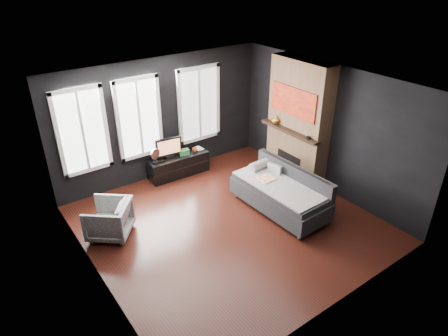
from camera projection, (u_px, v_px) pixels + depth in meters
floor at (229, 224)px, 7.63m from camera, size 5.00×5.00×0.00m
ceiling at (230, 86)px, 6.34m from camera, size 5.00×5.00×0.00m
wall_back at (162, 119)px, 8.77m from camera, size 5.00×0.02×2.70m
wall_left at (89, 208)px, 5.70m from camera, size 0.02×5.00×2.70m
wall_right at (326, 129)px, 8.27m from camera, size 0.02×5.00×2.70m
windows at (139, 76)px, 8.02m from camera, size 4.00×0.16×1.76m
fireplace at (298, 122)px, 8.60m from camera, size 0.70×1.62×2.70m
sofa at (280, 191)px, 7.85m from camera, size 1.07×2.05×0.87m
stripe_pillow at (274, 171)px, 8.16m from camera, size 0.13×0.33×0.32m
armchair at (109, 218)px, 7.17m from camera, size 0.98×0.99×0.74m
media_console at (178, 165)px, 9.21m from camera, size 1.43×0.49×0.49m
monitor at (169, 147)px, 8.88m from camera, size 0.62×0.19×0.54m
desk_fan at (155, 156)px, 8.70m from camera, size 0.31×0.31×0.36m
mug at (195, 149)px, 9.27m from camera, size 0.12×0.09×0.12m
book at (195, 145)px, 9.32m from camera, size 0.17×0.02×0.24m
storage_box at (184, 152)px, 9.12m from camera, size 0.26×0.20×0.13m
mantel_vase at (276, 119)px, 8.80m from camera, size 0.24×0.24×0.19m
mantel_clock at (309, 138)px, 8.13m from camera, size 0.13×0.13×0.04m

